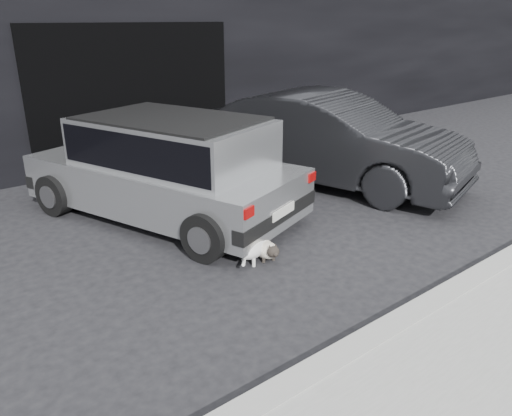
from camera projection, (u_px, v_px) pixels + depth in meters
ground at (214, 244)px, 6.31m from camera, size 80.00×80.00×0.00m
building_facade at (88, 27)px, 10.37m from camera, size 34.00×4.00×5.00m
garage_opening at (136, 96)px, 9.33m from camera, size 4.00×0.10×2.60m
curb at (444, 298)px, 4.97m from camera, size 18.00×0.25×0.12m
silver_hatchback at (168, 163)px, 6.92m from camera, size 2.91×4.26×1.44m
second_car at (329, 139)px, 8.43m from camera, size 2.85×4.88×1.52m
cat_siamese at (264, 248)px, 5.91m from camera, size 0.37×0.77×0.27m
cat_white at (255, 245)px, 5.87m from camera, size 0.67×0.49×0.36m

